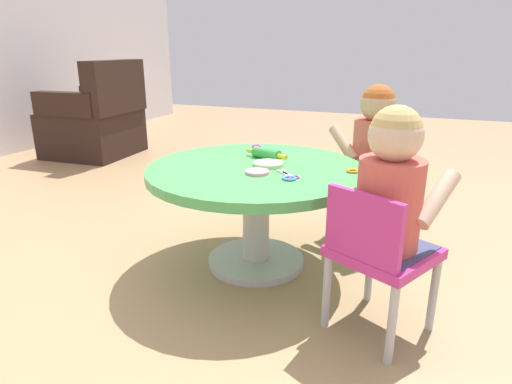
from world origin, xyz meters
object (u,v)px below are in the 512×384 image
object	(u,v)px
child_chair_left	(378,253)
craft_scissors	(288,176)
craft_table	(256,189)
seated_child_left	(391,186)
armchair_dark	(96,122)
seated_child_right	(374,138)
child_chair_right	(376,184)
rolling_pin	(266,154)

from	to	relation	value
child_chair_left	craft_scissors	distance (m)	0.48
craft_table	seated_child_left	world-z (taller)	seated_child_left
craft_table	seated_child_left	distance (m)	0.67
child_chair_left	armchair_dark	xyz separation A→B (m)	(1.79, 2.71, 0.00)
seated_child_right	seated_child_left	bearing A→B (deg)	-168.94
child_chair_right	craft_scissors	size ratio (longest dim) A/B	3.94
seated_child_right	rolling_pin	world-z (taller)	seated_child_right
seated_child_right	armchair_dark	bearing A→B (deg)	69.39
rolling_pin	craft_scissors	distance (m)	0.30
craft_scissors	rolling_pin	bearing A→B (deg)	37.43
armchair_dark	rolling_pin	size ratio (longest dim) A/B	3.78
craft_table	armchair_dark	bearing A→B (deg)	55.80
seated_child_left	rolling_pin	size ratio (longest dim) A/B	2.27
armchair_dark	craft_scissors	xyz separation A→B (m)	(-1.55, -2.32, 0.16)
child_chair_right	rolling_pin	size ratio (longest dim) A/B	2.38
seated_child_left	armchair_dark	world-z (taller)	armchair_dark
child_chair_right	seated_child_right	distance (m)	0.23
craft_table	armchair_dark	size ratio (longest dim) A/B	1.11
craft_table	rolling_pin	xyz separation A→B (m)	(0.14, 0.01, 0.13)
craft_table	child_chair_right	xyz separation A→B (m)	(0.46, -0.46, -0.06)
armchair_dark	rolling_pin	bearing A→B (deg)	-121.59
child_chair_left	rolling_pin	world-z (taller)	child_chair_left
child_chair_left	seated_child_left	bearing A→B (deg)	-26.94
craft_table	child_chair_left	size ratio (longest dim) A/B	1.76
child_chair_right	armchair_dark	world-z (taller)	armchair_dark
seated_child_left	armchair_dark	bearing A→B (deg)	57.35
craft_table	rolling_pin	size ratio (longest dim) A/B	4.21
child_chair_left	seated_child_right	distance (m)	0.86
child_chair_left	seated_child_right	bearing A→B (deg)	9.36
child_chair_right	seated_child_right	size ratio (longest dim) A/B	1.05
craft_scissors	seated_child_right	bearing A→B (deg)	-23.65
craft_scissors	child_chair_left	bearing A→B (deg)	-120.75
child_chair_right	rolling_pin	xyz separation A→B (m)	(-0.32, 0.47, 0.18)
seated_child_right	craft_scissors	world-z (taller)	seated_child_right
craft_table	craft_scissors	world-z (taller)	craft_scissors
seated_child_right	armchair_dark	world-z (taller)	armchair_dark
child_chair_left	craft_scissors	size ratio (longest dim) A/B	3.94
seated_child_left	craft_table	bearing A→B (deg)	63.51
seated_child_left	seated_child_right	bearing A→B (deg)	11.06
seated_child_right	rolling_pin	bearing A→B (deg)	128.48
craft_table	child_chair_right	bearing A→B (deg)	-44.90
craft_table	seated_child_right	distance (m)	0.67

